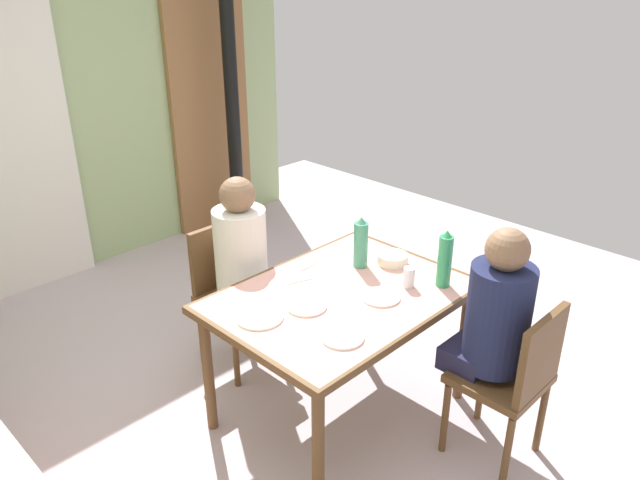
{
  "coord_description": "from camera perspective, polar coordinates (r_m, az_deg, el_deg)",
  "views": [
    {
      "loc": [
        -1.81,
        -2.01,
        2.28
      ],
      "look_at": [
        0.18,
        -0.05,
        1.0
      ],
      "focal_mm": 34.25,
      "sensor_mm": 36.0,
      "label": 1
    }
  ],
  "objects": [
    {
      "name": "dining_table",
      "position": [
        3.14,
        1.97,
        -6.22
      ],
      "size": [
        1.28,
        0.94,
        0.75
      ],
      "color": "brown",
      "rests_on": "ground_plane"
    },
    {
      "name": "dinner_plate_near_left",
      "position": [
        3.07,
        5.7,
        -5.33
      ],
      "size": [
        0.2,
        0.2,
        0.01
      ],
      "primitive_type": "cylinder",
      "color": "white",
      "rests_on": "dining_table"
    },
    {
      "name": "water_bottle_green_near",
      "position": [
        3.17,
        11.58,
        -1.82
      ],
      "size": [
        0.07,
        0.07,
        0.31
      ],
      "color": "#2E995D",
      "rests_on": "dining_table"
    },
    {
      "name": "stove_pipe_column",
      "position": [
        5.35,
        -8.35,
        14.81
      ],
      "size": [
        0.12,
        0.12,
        2.77
      ],
      "primitive_type": "cylinder",
      "color": "black",
      "rests_on": "ground_plane"
    },
    {
      "name": "dinner_plate_near_right",
      "position": [
        2.75,
        2.12,
        -9.06
      ],
      "size": [
        0.2,
        0.2,
        0.01
      ],
      "primitive_type": "cylinder",
      "color": "white",
      "rests_on": "dining_table"
    },
    {
      "name": "chair_near_diner",
      "position": [
        3.08,
        17.69,
        -12.04
      ],
      "size": [
        0.4,
        0.4,
        0.87
      ],
      "color": "brown",
      "rests_on": "ground_plane"
    },
    {
      "name": "ground_plane",
      "position": [
        3.54,
        -2.73,
        -15.55
      ],
      "size": [
        6.61,
        6.61,
        0.0
      ],
      "primitive_type": "plane",
      "color": "#C3B0BA"
    },
    {
      "name": "wall_back",
      "position": [
        4.97,
        -23.95,
        12.27
      ],
      "size": [
        4.31,
        0.1,
        2.77
      ],
      "primitive_type": "cube",
      "color": "#A0B780",
      "rests_on": "ground_plane"
    },
    {
      "name": "door_wooden",
      "position": [
        5.61,
        -10.18,
        11.12
      ],
      "size": [
        0.8,
        0.05,
        2.0
      ],
      "primitive_type": "cube",
      "color": "#92633A",
      "rests_on": "ground_plane"
    },
    {
      "name": "person_far_diner",
      "position": [
        3.48,
        -7.28,
        -1.07
      ],
      "size": [
        0.3,
        0.37,
        0.77
      ],
      "rotation": [
        0.0,
        0.0,
        3.14
      ],
      "color": "silver",
      "rests_on": "ground_plane"
    },
    {
      "name": "drinking_glass_by_near_diner",
      "position": [
        3.17,
        8.31,
        -3.46
      ],
      "size": [
        0.06,
        0.06,
        0.11
      ],
      "primitive_type": "cylinder",
      "color": "silver",
      "rests_on": "dining_table"
    },
    {
      "name": "serving_bowl_center",
      "position": [
        3.41,
        6.8,
        -1.75
      ],
      "size": [
        0.17,
        0.17,
        0.05
      ],
      "primitive_type": "cylinder",
      "color": "silver",
      "rests_on": "dining_table"
    },
    {
      "name": "water_bottle_green_far",
      "position": [
        3.31,
        3.83,
        -0.32
      ],
      "size": [
        0.08,
        0.08,
        0.29
      ],
      "color": "#3C936F",
      "rests_on": "dining_table"
    },
    {
      "name": "dinner_plate_far_side",
      "position": [
        2.91,
        -5.66,
        -7.19
      ],
      "size": [
        0.22,
        0.22,
        0.01
      ],
      "primitive_type": "cylinder",
      "color": "white",
      "rests_on": "dining_table"
    },
    {
      "name": "curtain_panel",
      "position": [
        4.8,
        -27.2,
        8.53
      ],
      "size": [
        0.9,
        0.03,
        2.33
      ],
      "primitive_type": "cube",
      "color": "white",
      "rests_on": "ground_plane"
    },
    {
      "name": "person_near_diner",
      "position": [
        2.98,
        16.08,
        -6.66
      ],
      "size": [
        0.3,
        0.37,
        0.77
      ],
      "color": "#222141",
      "rests_on": "ground_plane"
    },
    {
      "name": "chair_far_diner",
      "position": [
        3.71,
        -8.37,
        -4.38
      ],
      "size": [
        0.4,
        0.4,
        0.87
      ],
      "rotation": [
        0.0,
        0.0,
        3.14
      ],
      "color": "brown",
      "rests_on": "ground_plane"
    },
    {
      "name": "dinner_plate_far_center",
      "position": [
        2.98,
        -1.26,
        -6.19
      ],
      "size": [
        0.2,
        0.2,
        0.01
      ],
      "primitive_type": "cylinder",
      "color": "white",
      "rests_on": "dining_table"
    },
    {
      "name": "cutlery_fork_near",
      "position": [
        3.21,
        -1.83,
        -3.82
      ],
      "size": [
        0.15,
        0.06,
        0.0
      ],
      "primitive_type": "cube",
      "rotation": [
        0.0,
        0.0,
        2.8
      ],
      "color": "silver",
      "rests_on": "dining_table"
    },
    {
      "name": "cutlery_knife_near",
      "position": [
        3.36,
        -0.99,
        -2.43
      ],
      "size": [
        0.15,
        0.03,
        0.0
      ],
      "primitive_type": "cube",
      "rotation": [
        0.0,
        0.0,
        0.07
      ],
      "color": "silver",
      "rests_on": "dining_table"
    }
  ]
}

